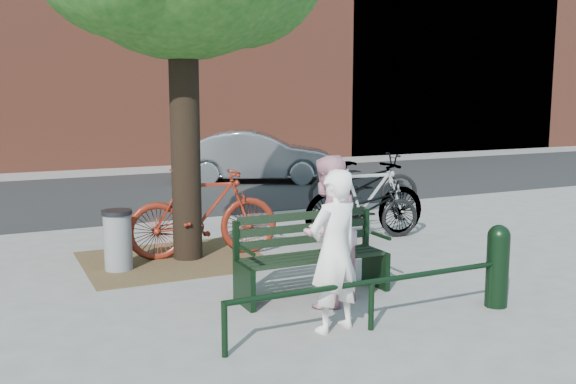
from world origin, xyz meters
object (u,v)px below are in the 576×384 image
bollard (498,263)px  parked_car (256,157)px  park_bench (310,253)px  litter_bin (118,240)px  bicycle_c (365,209)px  person_right (328,231)px  person_left (334,251)px

bollard → parked_car: (1.53, 10.27, 0.19)m
park_bench → bollard: size_ratio=1.95×
litter_bin → bicycle_c: size_ratio=0.44×
park_bench → bollard: park_bench is taller
person_right → parked_car: bearing=-137.6°
bollard → bicycle_c: bearing=82.0°
person_left → bollard: 1.96m
person_left → bicycle_c: person_left is taller
bollard → parked_car: parked_car is taller
bicycle_c → person_left: bearing=152.2°
person_left → bicycle_c: (2.41, 3.25, -0.31)m
litter_bin → bicycle_c: (3.86, 0.20, 0.07)m
person_left → litter_bin: person_left is taller
person_right → litter_bin: (-1.78, 2.35, -0.41)m
park_bench → person_left: size_ratio=1.11×
bicycle_c → parked_car: bearing=0.0°
person_right → litter_bin: size_ratio=2.04×
bicycle_c → parked_car: size_ratio=0.45×
park_bench → litter_bin: 2.62m
bollard → person_right: bearing=152.7°
park_bench → bollard: (1.60, -1.27, -0.00)m
person_right → litter_bin: bearing=-82.2°
bicycle_c → parked_car: parked_car is taller
bollard → park_bench: bearing=141.7°
bollard → litter_bin: bearing=136.7°
bollard → person_left: bearing=176.0°
person_right → bicycle_c: 3.32m
bollard → litter_bin: (-3.39, 3.19, -0.08)m
park_bench → person_left: bearing=-106.4°
park_bench → litter_bin: size_ratio=2.19×
bicycle_c → parked_car: (1.05, 6.88, 0.19)m
person_right → bollard: bearing=123.5°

